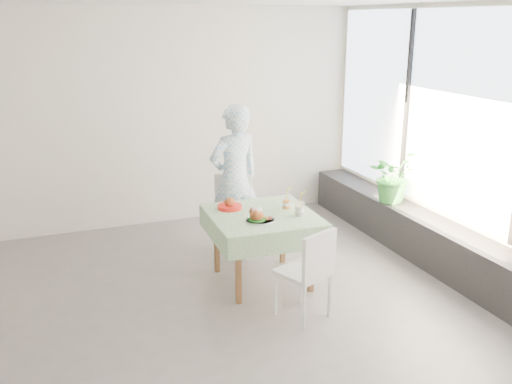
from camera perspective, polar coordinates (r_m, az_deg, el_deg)
name	(u,v)px	position (r m, az deg, el deg)	size (l,w,h in m)	color
floor	(189,308)	(5.54, -6.72, -11.47)	(6.00, 6.00, 0.00)	#605D5B
wall_back	(134,120)	(7.44, -12.06, 7.06)	(6.00, 0.02, 2.80)	white
wall_front	(312,283)	(2.81, 5.60, -9.02)	(6.00, 0.02, 2.80)	white
wall_right	(460,140)	(6.43, 19.71, 4.93)	(0.02, 5.00, 2.80)	white
window_pane	(460,117)	(6.37, 19.73, 7.12)	(0.01, 4.80, 2.18)	#D1E0F9
window_ledge	(434,243)	(6.62, 17.41, -4.93)	(0.40, 4.80, 0.50)	black
cafe_table	(262,240)	(5.85, 0.64, -4.82)	(1.07, 1.07, 0.74)	brown
chair_far	(232,231)	(6.60, -2.43, -3.92)	(0.57, 0.57, 0.91)	white
chair_near	(304,290)	(5.28, 4.82, -9.70)	(0.53, 0.53, 0.86)	white
diner	(234,179)	(6.54, -2.17, 1.28)	(0.63, 0.41, 1.73)	#8DC2E3
main_dish	(258,217)	(5.52, 0.25, -2.50)	(0.30, 0.30, 0.15)	white
juice_cup_orange	(287,203)	(5.91, 3.07, -1.11)	(0.09, 0.09, 0.25)	white
juice_cup_lemonade	(299,209)	(5.70, 4.37, -1.73)	(0.10, 0.10, 0.28)	white
second_dish	(230,205)	(5.90, -2.65, -1.35)	(0.25, 0.25, 0.12)	red
potted_plant	(392,176)	(7.04, 13.49, 1.59)	(0.58, 0.50, 0.64)	#34852C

